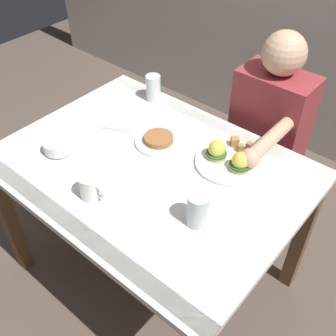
{
  "coord_description": "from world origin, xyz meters",
  "views": [
    {
      "loc": [
        0.83,
        -0.87,
        1.8
      ],
      "look_at": [
        0.09,
        0.0,
        0.78
      ],
      "focal_mm": 43.1,
      "sensor_mm": 36.0,
      "label": 1
    }
  ],
  "objects_px": {
    "eggs_benedict_plate": "(229,159)",
    "water_glass_near": "(198,211)",
    "coffee_mug": "(90,186)",
    "water_glass_far": "(153,89)",
    "diner_person": "(266,133)",
    "fork": "(113,129)",
    "dining_table": "(151,184)",
    "side_plate": "(159,140)",
    "fruit_bowl": "(58,146)"
  },
  "relations": [
    {
      "from": "coffee_mug",
      "to": "water_glass_far",
      "type": "bearing_deg",
      "value": 112.75
    },
    {
      "from": "fruit_bowl",
      "to": "water_glass_near",
      "type": "distance_m",
      "value": 0.67
    },
    {
      "from": "eggs_benedict_plate",
      "to": "diner_person",
      "type": "xyz_separation_m",
      "value": [
        -0.04,
        0.39,
        -0.12
      ]
    },
    {
      "from": "eggs_benedict_plate",
      "to": "side_plate",
      "type": "height_order",
      "value": "eggs_benedict_plate"
    },
    {
      "from": "diner_person",
      "to": "fruit_bowl",
      "type": "bearing_deg",
      "value": -124.83
    },
    {
      "from": "eggs_benedict_plate",
      "to": "water_glass_near",
      "type": "height_order",
      "value": "water_glass_near"
    },
    {
      "from": "fruit_bowl",
      "to": "side_plate",
      "type": "relative_size",
      "value": 0.6
    },
    {
      "from": "fork",
      "to": "diner_person",
      "type": "relative_size",
      "value": 0.13
    },
    {
      "from": "dining_table",
      "to": "diner_person",
      "type": "relative_size",
      "value": 1.05
    },
    {
      "from": "fork",
      "to": "side_plate",
      "type": "relative_size",
      "value": 0.75
    },
    {
      "from": "water_glass_near",
      "to": "water_glass_far",
      "type": "distance_m",
      "value": 0.8
    },
    {
      "from": "water_glass_far",
      "to": "diner_person",
      "type": "bearing_deg",
      "value": 23.88
    },
    {
      "from": "coffee_mug",
      "to": "diner_person",
      "type": "bearing_deg",
      "value": 74.21
    },
    {
      "from": "fork",
      "to": "water_glass_near",
      "type": "height_order",
      "value": "water_glass_near"
    },
    {
      "from": "fork",
      "to": "coffee_mug",
      "type": "bearing_deg",
      "value": -54.52
    },
    {
      "from": "coffee_mug",
      "to": "fork",
      "type": "xyz_separation_m",
      "value": [
        -0.24,
        0.34,
        -0.05
      ]
    },
    {
      "from": "coffee_mug",
      "to": "diner_person",
      "type": "xyz_separation_m",
      "value": [
        0.24,
        0.86,
        -0.14
      ]
    },
    {
      "from": "fruit_bowl",
      "to": "fork",
      "type": "distance_m",
      "value": 0.26
    },
    {
      "from": "dining_table",
      "to": "water_glass_near",
      "type": "height_order",
      "value": "water_glass_near"
    },
    {
      "from": "coffee_mug",
      "to": "water_glass_far",
      "type": "relative_size",
      "value": 0.88
    },
    {
      "from": "water_glass_far",
      "to": "diner_person",
      "type": "distance_m",
      "value": 0.58
    },
    {
      "from": "eggs_benedict_plate",
      "to": "coffee_mug",
      "type": "relative_size",
      "value": 2.42
    },
    {
      "from": "fruit_bowl",
      "to": "diner_person",
      "type": "height_order",
      "value": "diner_person"
    },
    {
      "from": "dining_table",
      "to": "fork",
      "type": "bearing_deg",
      "value": 165.93
    },
    {
      "from": "fruit_bowl",
      "to": "side_plate",
      "type": "height_order",
      "value": "fruit_bowl"
    },
    {
      "from": "side_plate",
      "to": "diner_person",
      "type": "xyz_separation_m",
      "value": [
        0.26,
        0.47,
        -0.1
      ]
    },
    {
      "from": "coffee_mug",
      "to": "side_plate",
      "type": "distance_m",
      "value": 0.4
    },
    {
      "from": "side_plate",
      "to": "diner_person",
      "type": "bearing_deg",
      "value": 60.68
    },
    {
      "from": "dining_table",
      "to": "water_glass_far",
      "type": "bearing_deg",
      "value": 130.16
    },
    {
      "from": "dining_table",
      "to": "water_glass_far",
      "type": "xyz_separation_m",
      "value": [
        -0.32,
        0.37,
        0.16
      ]
    },
    {
      "from": "dining_table",
      "to": "side_plate",
      "type": "relative_size",
      "value": 6.0
    },
    {
      "from": "eggs_benedict_plate",
      "to": "dining_table",
      "type": "bearing_deg",
      "value": -138.39
    },
    {
      "from": "side_plate",
      "to": "diner_person",
      "type": "relative_size",
      "value": 0.18
    },
    {
      "from": "eggs_benedict_plate",
      "to": "fork",
      "type": "relative_size",
      "value": 1.8
    },
    {
      "from": "fruit_bowl",
      "to": "side_plate",
      "type": "bearing_deg",
      "value": 48.01
    },
    {
      "from": "fork",
      "to": "water_glass_far",
      "type": "distance_m",
      "value": 0.31
    },
    {
      "from": "eggs_benedict_plate",
      "to": "coffee_mug",
      "type": "distance_m",
      "value": 0.55
    },
    {
      "from": "eggs_benedict_plate",
      "to": "side_plate",
      "type": "distance_m",
      "value": 0.31
    },
    {
      "from": "side_plate",
      "to": "water_glass_far",
      "type": "bearing_deg",
      "value": 135.43
    },
    {
      "from": "dining_table",
      "to": "eggs_benedict_plate",
      "type": "xyz_separation_m",
      "value": [
        0.24,
        0.21,
        0.13
      ]
    },
    {
      "from": "eggs_benedict_plate",
      "to": "water_glass_far",
      "type": "height_order",
      "value": "water_glass_far"
    },
    {
      "from": "coffee_mug",
      "to": "diner_person",
      "type": "distance_m",
      "value": 0.91
    },
    {
      "from": "coffee_mug",
      "to": "water_glass_near",
      "type": "bearing_deg",
      "value": 21.8
    },
    {
      "from": "fork",
      "to": "diner_person",
      "type": "height_order",
      "value": "diner_person"
    },
    {
      "from": "fruit_bowl",
      "to": "dining_table",
      "type": "bearing_deg",
      "value": 27.3
    },
    {
      "from": "fork",
      "to": "diner_person",
      "type": "xyz_separation_m",
      "value": [
        0.48,
        0.53,
        -0.09
      ]
    },
    {
      "from": "water_glass_near",
      "to": "diner_person",
      "type": "relative_size",
      "value": 0.11
    },
    {
      "from": "fork",
      "to": "side_plate",
      "type": "xyz_separation_m",
      "value": [
        0.22,
        0.06,
        0.01
      ]
    },
    {
      "from": "coffee_mug",
      "to": "water_glass_far",
      "type": "xyz_separation_m",
      "value": [
        -0.27,
        0.64,
        0.01
      ]
    },
    {
      "from": "water_glass_near",
      "to": "side_plate",
      "type": "bearing_deg",
      "value": 147.88
    }
  ]
}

